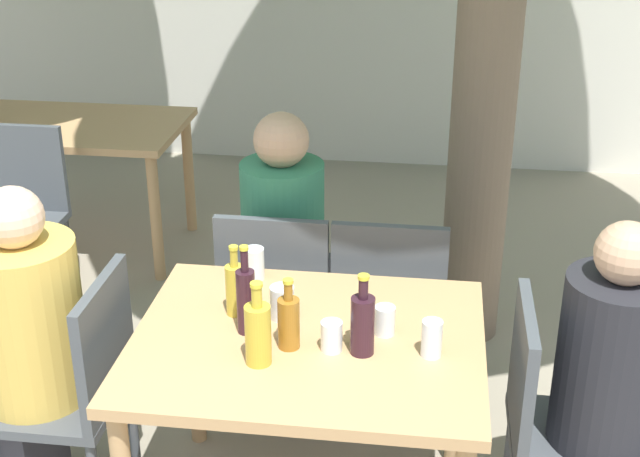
# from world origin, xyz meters

# --- Properties ---
(dining_table_front) EXTENTS (1.13, 0.92, 0.76)m
(dining_table_front) POSITION_xyz_m (0.00, 0.00, 0.66)
(dining_table_front) COLOR tan
(dining_table_front) RESTS_ON ground_plane
(dining_table_back) EXTENTS (1.34, 0.78, 0.76)m
(dining_table_back) POSITION_xyz_m (-1.68, 2.05, 0.66)
(dining_table_back) COLOR tan
(dining_table_back) RESTS_ON ground_plane
(patio_chair_0) EXTENTS (0.44, 0.44, 0.90)m
(patio_chair_0) POSITION_xyz_m (-0.80, 0.00, 0.51)
(patio_chair_0) COLOR #474C51
(patio_chair_0) RESTS_ON ground_plane
(patio_chair_1) EXTENTS (0.44, 0.44, 0.90)m
(patio_chair_1) POSITION_xyz_m (0.80, 0.00, 0.51)
(patio_chair_1) COLOR #474C51
(patio_chair_1) RESTS_ON ground_plane
(patio_chair_2) EXTENTS (0.44, 0.44, 0.90)m
(patio_chair_2) POSITION_xyz_m (-0.23, 0.69, 0.51)
(patio_chair_2) COLOR #474C51
(patio_chair_2) RESTS_ON ground_plane
(patio_chair_3) EXTENTS (0.44, 0.44, 0.90)m
(patio_chair_3) POSITION_xyz_m (0.23, 0.69, 0.51)
(patio_chair_3) COLOR #474C51
(patio_chair_3) RESTS_ON ground_plane
(patio_chair_4) EXTENTS (0.44, 0.44, 0.90)m
(patio_chair_4) POSITION_xyz_m (-1.68, 1.43, 0.51)
(patio_chair_4) COLOR #474C51
(patio_chair_4) RESTS_ON ground_plane
(person_seated_0) EXTENTS (0.58, 0.37, 1.22)m
(person_seated_0) POSITION_xyz_m (-1.03, -0.00, 0.55)
(person_seated_0) COLOR #383842
(person_seated_0) RESTS_ON ground_plane
(person_seated_1) EXTENTS (0.57, 0.33, 1.22)m
(person_seated_1) POSITION_xyz_m (1.03, -0.00, 0.54)
(person_seated_1) COLOR #383842
(person_seated_1) RESTS_ON ground_plane
(person_seated_2) EXTENTS (0.34, 0.57, 1.24)m
(person_seated_2) POSITION_xyz_m (-0.23, 0.92, 0.56)
(person_seated_2) COLOR #383842
(person_seated_2) RESTS_ON ground_plane
(oil_cruet_0) EXTENTS (0.06, 0.06, 0.25)m
(oil_cruet_0) POSITION_xyz_m (-0.26, 0.12, 0.85)
(oil_cruet_0) COLOR gold
(oil_cruet_0) RESTS_ON dining_table_front
(wine_bottle_1) EXTENTS (0.06, 0.06, 0.31)m
(wine_bottle_1) POSITION_xyz_m (-0.20, 0.01, 0.87)
(wine_bottle_1) COLOR #331923
(wine_bottle_1) RESTS_ON dining_table_front
(wine_bottle_2) EXTENTS (0.08, 0.08, 0.27)m
(wine_bottle_2) POSITION_xyz_m (0.18, -0.06, 0.86)
(wine_bottle_2) COLOR #331923
(wine_bottle_2) RESTS_ON dining_table_front
(oil_cruet_3) EXTENTS (0.08, 0.08, 0.28)m
(oil_cruet_3) POSITION_xyz_m (-0.13, -0.16, 0.86)
(oil_cruet_3) COLOR gold
(oil_cruet_3) RESTS_ON dining_table_front
(amber_bottle_4) EXTENTS (0.07, 0.07, 0.24)m
(amber_bottle_4) POSITION_xyz_m (-0.05, -0.06, 0.85)
(amber_bottle_4) COLOR #9E661E
(amber_bottle_4) RESTS_ON dining_table_front
(drinking_glass_0) EXTENTS (0.08, 0.08, 0.11)m
(drinking_glass_0) POSITION_xyz_m (-0.10, 0.12, 0.81)
(drinking_glass_0) COLOR white
(drinking_glass_0) RESTS_ON dining_table_front
(drinking_glass_1) EXTENTS (0.07, 0.07, 0.10)m
(drinking_glass_1) POSITION_xyz_m (0.08, -0.06, 0.81)
(drinking_glass_1) COLOR white
(drinking_glass_1) RESTS_ON dining_table_front
(drinking_glass_2) EXTENTS (0.07, 0.07, 0.12)m
(drinking_glass_2) POSITION_xyz_m (-0.25, 0.38, 0.82)
(drinking_glass_2) COLOR white
(drinking_glass_2) RESTS_ON dining_table_front
(drinking_glass_3) EXTENTS (0.07, 0.07, 0.10)m
(drinking_glass_3) POSITION_xyz_m (0.24, 0.06, 0.80)
(drinking_glass_3) COLOR white
(drinking_glass_3) RESTS_ON dining_table_front
(drinking_glass_4) EXTENTS (0.06, 0.06, 0.12)m
(drinking_glass_4) POSITION_xyz_m (0.39, -0.05, 0.82)
(drinking_glass_4) COLOR white
(drinking_glass_4) RESTS_ON dining_table_front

